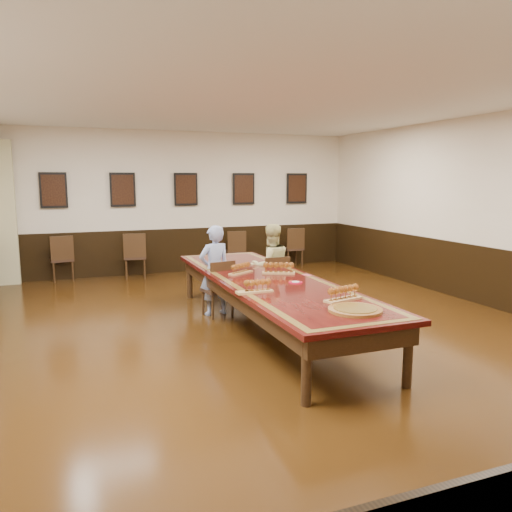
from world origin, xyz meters
name	(u,v)px	position (x,y,z in m)	size (l,w,h in m)	color
floor	(269,331)	(0.00, 0.00, -0.01)	(8.00, 10.00, 0.02)	black
ceiling	(270,97)	(0.00, 0.00, 3.21)	(8.00, 10.00, 0.02)	white
wall_back	(185,202)	(0.00, 5.01, 1.60)	(8.00, 0.02, 3.20)	beige
wall_right	(492,211)	(4.01, 0.00, 1.60)	(0.02, 10.00, 3.20)	beige
chair_man	(217,288)	(-0.45, 1.00, 0.45)	(0.42, 0.46, 0.89)	black
chair_woman	(273,283)	(0.50, 1.03, 0.45)	(0.42, 0.46, 0.90)	black
spare_chair_a	(61,258)	(-2.73, 4.84, 0.48)	(0.45, 0.49, 0.97)	black
spare_chair_b	(135,255)	(-1.24, 4.57, 0.49)	(0.46, 0.51, 0.99)	black
spare_chair_c	(236,250)	(1.12, 4.74, 0.47)	(0.44, 0.48, 0.93)	black
spare_chair_d	(292,247)	(2.55, 4.63, 0.48)	(0.45, 0.49, 0.96)	black
person_man	(215,270)	(-0.47, 1.09, 0.71)	(0.52, 0.34, 1.42)	#4864B5
person_woman	(271,267)	(0.50, 1.13, 0.71)	(0.70, 0.54, 1.41)	#D9D287
pink_phone	(307,275)	(0.60, 0.02, 0.76)	(0.07, 0.13, 0.01)	#DE4A67
curtain	(4,213)	(-3.75, 4.82, 1.45)	(0.45, 0.18, 2.90)	#C3BD86
wainscoting	(269,296)	(0.00, 0.00, 0.50)	(8.00, 10.00, 1.00)	black
conference_table	(269,288)	(0.00, 0.00, 0.61)	(1.40, 5.00, 0.76)	black
posters	(186,189)	(0.00, 4.94, 1.90)	(6.14, 0.04, 0.74)	black
flight_a	(241,269)	(-0.25, 0.49, 0.82)	(0.43, 0.33, 0.16)	#A17943
flight_b	(279,269)	(0.26, 0.27, 0.83)	(0.50, 0.33, 0.18)	#A17943
flight_c	(255,287)	(-0.49, -0.75, 0.83)	(0.46, 0.14, 0.17)	#A17943
flight_d	(343,294)	(0.30, -1.50, 0.83)	(0.50, 0.26, 0.18)	#A17943
red_plate_grp	(296,283)	(0.22, -0.41, 0.76)	(0.19, 0.19, 0.02)	#BA0C2C
carved_platter	(355,310)	(0.17, -1.95, 0.77)	(0.65, 0.65, 0.05)	brown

